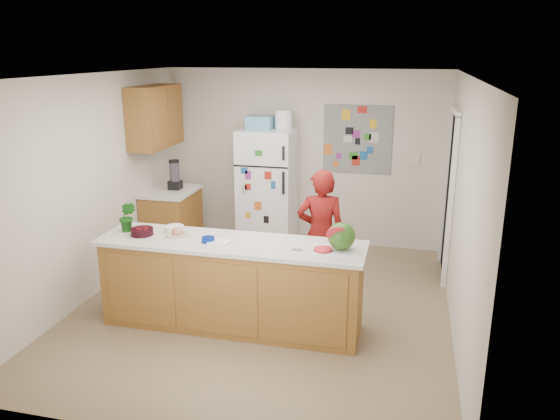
% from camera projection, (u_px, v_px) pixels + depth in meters
% --- Properties ---
extents(floor, '(4.00, 4.50, 0.02)m').
position_uv_depth(floor, '(264.00, 307.00, 6.08)').
color(floor, brown).
rests_on(floor, ground).
extents(wall_back, '(4.00, 0.02, 2.50)m').
position_uv_depth(wall_back, '(304.00, 158.00, 7.84)').
color(wall_back, beige).
rests_on(wall_back, ground).
extents(wall_left, '(0.02, 4.50, 2.50)m').
position_uv_depth(wall_left, '(92.00, 187.00, 6.18)').
color(wall_left, beige).
rests_on(wall_left, ground).
extents(wall_right, '(0.02, 4.50, 2.50)m').
position_uv_depth(wall_right, '(463.00, 210.00, 5.28)').
color(wall_right, beige).
rests_on(wall_right, ground).
extents(ceiling, '(4.00, 4.50, 0.02)m').
position_uv_depth(ceiling, '(262.00, 74.00, 5.37)').
color(ceiling, white).
rests_on(ceiling, wall_back).
extents(doorway, '(0.03, 0.85, 2.04)m').
position_uv_depth(doorway, '(450.00, 196.00, 6.70)').
color(doorway, black).
rests_on(doorway, ground).
extents(peninsula_base, '(2.60, 0.62, 0.88)m').
position_uv_depth(peninsula_base, '(232.00, 286.00, 5.53)').
color(peninsula_base, brown).
rests_on(peninsula_base, floor).
extents(peninsula_top, '(2.68, 0.70, 0.04)m').
position_uv_depth(peninsula_top, '(231.00, 243.00, 5.41)').
color(peninsula_top, silver).
rests_on(peninsula_top, peninsula_base).
extents(side_counter_base, '(0.60, 0.80, 0.86)m').
position_uv_depth(side_counter_base, '(172.00, 223.00, 7.60)').
color(side_counter_base, brown).
rests_on(side_counter_base, floor).
extents(side_counter_top, '(0.64, 0.84, 0.04)m').
position_uv_depth(side_counter_top, '(170.00, 191.00, 7.47)').
color(side_counter_top, silver).
rests_on(side_counter_top, side_counter_base).
extents(upper_cabinets, '(0.35, 1.00, 0.80)m').
position_uv_depth(upper_cabinets, '(155.00, 117.00, 7.17)').
color(upper_cabinets, brown).
rests_on(upper_cabinets, wall_left).
extents(refrigerator, '(0.75, 0.70, 1.70)m').
position_uv_depth(refrigerator, '(268.00, 189.00, 7.70)').
color(refrigerator, silver).
rests_on(refrigerator, floor).
extents(fridge_top_bin, '(0.35, 0.28, 0.18)m').
position_uv_depth(fridge_top_bin, '(260.00, 122.00, 7.45)').
color(fridge_top_bin, '#5999B2').
rests_on(fridge_top_bin, refrigerator).
extents(photo_collage, '(0.95, 0.01, 0.95)m').
position_uv_depth(photo_collage, '(357.00, 139.00, 7.56)').
color(photo_collage, slate).
rests_on(photo_collage, wall_back).
extents(person, '(0.60, 0.44, 1.50)m').
position_uv_depth(person, '(321.00, 234.00, 6.15)').
color(person, maroon).
rests_on(person, floor).
extents(blender_appliance, '(0.13, 0.13, 0.38)m').
position_uv_depth(blender_appliance, '(175.00, 176.00, 7.46)').
color(blender_appliance, black).
rests_on(blender_appliance, side_counter_top).
extents(cutting_board, '(0.45, 0.36, 0.01)m').
position_uv_depth(cutting_board, '(334.00, 250.00, 5.15)').
color(cutting_board, silver).
rests_on(cutting_board, peninsula_top).
extents(watermelon, '(0.26, 0.26, 0.26)m').
position_uv_depth(watermelon, '(341.00, 236.00, 5.11)').
color(watermelon, '#296111').
rests_on(watermelon, cutting_board).
extents(watermelon_slice, '(0.17, 0.17, 0.02)m').
position_uv_depth(watermelon_slice, '(323.00, 249.00, 5.12)').
color(watermelon_slice, red).
rests_on(watermelon_slice, cutting_board).
extents(cherry_bowl, '(0.28, 0.28, 0.07)m').
position_uv_depth(cherry_bowl, '(142.00, 232.00, 5.58)').
color(cherry_bowl, black).
rests_on(cherry_bowl, peninsula_top).
extents(white_bowl, '(0.20, 0.20, 0.06)m').
position_uv_depth(white_bowl, '(175.00, 229.00, 5.69)').
color(white_bowl, white).
rests_on(white_bowl, peninsula_top).
extents(cobalt_bowl, '(0.15, 0.15, 0.05)m').
position_uv_depth(cobalt_bowl, '(208.00, 240.00, 5.38)').
color(cobalt_bowl, navy).
rests_on(cobalt_bowl, peninsula_top).
extents(plate, '(0.24, 0.24, 0.02)m').
position_uv_depth(plate, '(178.00, 235.00, 5.57)').
color(plate, tan).
rests_on(plate, peninsula_top).
extents(paper_towel, '(0.22, 0.20, 0.02)m').
position_uv_depth(paper_towel, '(220.00, 242.00, 5.36)').
color(paper_towel, white).
rests_on(paper_towel, peninsula_top).
extents(keys, '(0.09, 0.04, 0.01)m').
position_uv_depth(keys, '(297.00, 250.00, 5.15)').
color(keys, gray).
rests_on(keys, peninsula_top).
extents(potted_plant, '(0.20, 0.17, 0.32)m').
position_uv_depth(potted_plant, '(128.00, 216.00, 5.66)').
color(potted_plant, '#0D440F').
rests_on(potted_plant, peninsula_top).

